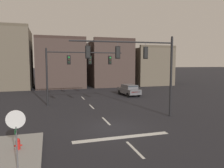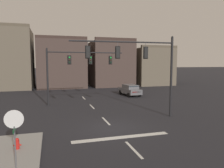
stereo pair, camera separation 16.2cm
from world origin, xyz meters
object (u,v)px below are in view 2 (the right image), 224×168
Objects in this scene: signal_mast_near_side at (141,61)px; stop_sign at (14,126)px; car_lot_nearside at (130,90)px; fire_hydrant at (17,146)px; signal_mast_far_side at (74,65)px.

stop_sign is at bearing -140.29° from signal_mast_near_side.
car_lot_nearside is (3.77, 12.21, -4.06)m from signal_mast_near_side.
stop_sign is 3.77× the size of fire_hydrant.
signal_mast_far_side reaches higher than stop_sign.
stop_sign is (-8.79, -7.30, -2.78)m from signal_mast_near_side.
signal_mast_near_side is 9.16m from signal_mast_far_side.
stop_sign is 3.28m from fire_hydrant.
signal_mast_near_side is 11.19m from fire_hydrant.
signal_mast_near_side is 13.41m from car_lot_nearside.
signal_mast_far_side is 3.10× the size of stop_sign.
signal_mast_far_side is 13.87m from fire_hydrant.
car_lot_nearside is 6.09× the size of fire_hydrant.
signal_mast_near_side is 3.12× the size of stop_sign.
stop_sign is (-4.11, -15.17, -2.39)m from signal_mast_far_side.
stop_sign reaches higher than fire_hydrant.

